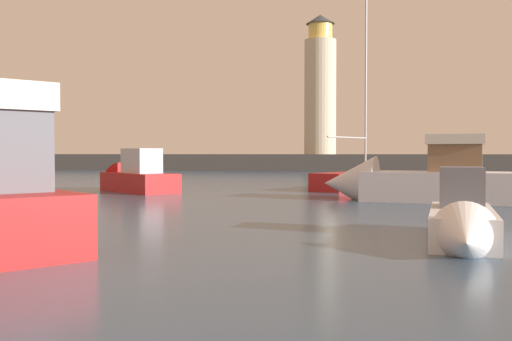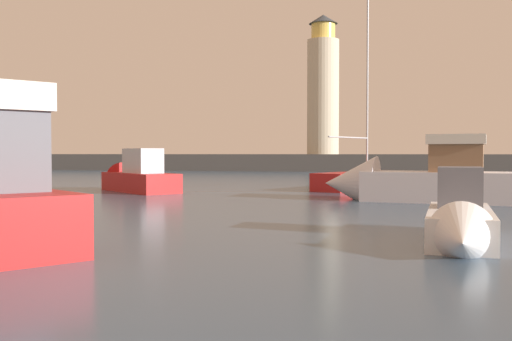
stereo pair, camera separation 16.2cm
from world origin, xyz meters
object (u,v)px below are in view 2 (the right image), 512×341
motorboat_4 (132,178)px  sailboat_moored (360,179)px  lighthouse (323,88)px  motorboat_1 (413,180)px  motorboat_0 (460,222)px

motorboat_4 → sailboat_moored: 13.35m
lighthouse → motorboat_1: size_ratio=1.81×
motorboat_1 → sailboat_moored: (-2.51, 8.46, -0.36)m
motorboat_1 → sailboat_moored: sailboat_moored is taller
motorboat_0 → sailboat_moored: (-2.77, 21.30, 0.04)m
lighthouse → sailboat_moored: 36.11m
motorboat_1 → sailboat_moored: bearing=106.6°
lighthouse → motorboat_4: size_ratio=2.43×
lighthouse → motorboat_4: (-7.47, -38.77, -9.04)m
motorboat_0 → sailboat_moored: size_ratio=0.47×
lighthouse → sailboat_moored: bearing=-81.4°
lighthouse → motorboat_4: bearing=-100.9°
motorboat_0 → motorboat_4: bearing=132.1°
motorboat_1 → motorboat_4: size_ratio=1.34×
motorboat_1 → sailboat_moored: size_ratio=0.74×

